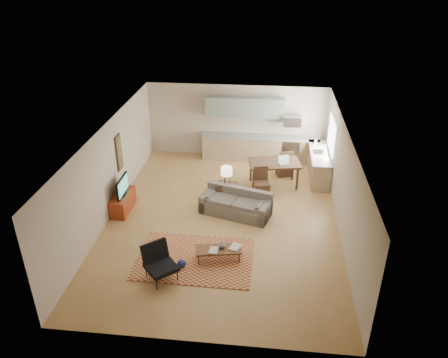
# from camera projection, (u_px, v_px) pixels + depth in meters

# --- Properties ---
(room) EXTENTS (9.00, 9.00, 9.00)m
(room) POSITION_uv_depth(u_px,v_px,m) (223.00, 178.00, 11.98)
(room) COLOR #A97C44
(room) RESTS_ON ground
(kitchen_counter_back) EXTENTS (4.26, 0.64, 0.92)m
(kitchen_counter_back) POSITION_uv_depth(u_px,v_px,m) (260.00, 148.00, 15.99)
(kitchen_counter_back) COLOR tan
(kitchen_counter_back) RESTS_ON ground
(kitchen_counter_right) EXTENTS (0.64, 2.26, 0.92)m
(kitchen_counter_right) POSITION_uv_depth(u_px,v_px,m) (319.00, 165.00, 14.75)
(kitchen_counter_right) COLOR tan
(kitchen_counter_right) RESTS_ON ground
(kitchen_range) EXTENTS (0.62, 0.62, 0.90)m
(kitchen_range) POSITION_uv_depth(u_px,v_px,m) (290.00, 150.00, 15.89)
(kitchen_range) COLOR #A5A8AD
(kitchen_range) RESTS_ON ground
(kitchen_microwave) EXTENTS (0.62, 0.40, 0.35)m
(kitchen_microwave) POSITION_uv_depth(u_px,v_px,m) (292.00, 121.00, 15.39)
(kitchen_microwave) COLOR #A5A8AD
(kitchen_microwave) RESTS_ON room
(upper_cabinets) EXTENTS (2.80, 0.34, 0.70)m
(upper_cabinets) POSITION_uv_depth(u_px,v_px,m) (245.00, 107.00, 15.49)
(upper_cabinets) COLOR gray
(upper_cabinets) RESTS_ON room
(window_right) EXTENTS (0.02, 1.40, 1.05)m
(window_right) POSITION_uv_depth(u_px,v_px,m) (331.00, 135.00, 14.22)
(window_right) COLOR white
(window_right) RESTS_ON room
(wall_art_left) EXTENTS (0.06, 0.42, 1.10)m
(wall_art_left) POSITION_uv_depth(u_px,v_px,m) (119.00, 152.00, 12.99)
(wall_art_left) COLOR brown
(wall_art_left) RESTS_ON room
(triptych) EXTENTS (1.70, 0.04, 0.50)m
(triptych) POSITION_uv_depth(u_px,v_px,m) (234.00, 111.00, 15.74)
(triptych) COLOR beige
(triptych) RESTS_ON room
(rug) EXTENTS (2.91, 2.03, 0.02)m
(rug) POSITION_uv_depth(u_px,v_px,m) (195.00, 259.00, 10.97)
(rug) COLOR #97371C
(rug) RESTS_ON floor
(sofa) EXTENTS (2.28, 1.48, 0.73)m
(sofa) POSITION_uv_depth(u_px,v_px,m) (236.00, 203.00, 12.68)
(sofa) COLOR #5C554B
(sofa) RESTS_ON floor
(coffee_table) EXTENTS (1.21, 0.66, 0.35)m
(coffee_table) POSITION_uv_depth(u_px,v_px,m) (218.00, 254.00, 10.86)
(coffee_table) COLOR #513016
(coffee_table) RESTS_ON floor
(book_a) EXTENTS (0.26, 0.32, 0.03)m
(book_a) POSITION_uv_depth(u_px,v_px,m) (209.00, 250.00, 10.72)
(book_a) COLOR maroon
(book_a) RESTS_ON coffee_table
(book_b) EXTENTS (0.46, 0.49, 0.02)m
(book_b) POSITION_uv_depth(u_px,v_px,m) (231.00, 246.00, 10.88)
(book_b) COLOR navy
(book_b) RESTS_ON coffee_table
(vase) EXTENTS (0.23, 0.23, 0.18)m
(vase) POSITION_uv_depth(u_px,v_px,m) (222.00, 244.00, 10.79)
(vase) COLOR black
(vase) RESTS_ON coffee_table
(armchair) EXTENTS (1.07, 1.07, 0.87)m
(armchair) POSITION_uv_depth(u_px,v_px,m) (161.00, 264.00, 10.12)
(armchair) COLOR black
(armchair) RESTS_ON floor
(tv_credenza) EXTENTS (0.45, 1.18, 0.54)m
(tv_credenza) POSITION_uv_depth(u_px,v_px,m) (123.00, 202.00, 12.92)
(tv_credenza) COLOR maroon
(tv_credenza) RESTS_ON floor
(tv) EXTENTS (0.09, 0.90, 0.54)m
(tv) POSITION_uv_depth(u_px,v_px,m) (122.00, 186.00, 12.66)
(tv) COLOR black
(tv) RESTS_ON tv_credenza
(console_table) EXTENTS (0.65, 0.48, 0.70)m
(console_table) POSITION_uv_depth(u_px,v_px,m) (226.00, 194.00, 13.21)
(console_table) COLOR #3C271A
(console_table) RESTS_ON floor
(table_lamp) EXTENTS (0.34, 0.34, 0.56)m
(table_lamp) POSITION_uv_depth(u_px,v_px,m) (227.00, 175.00, 12.92)
(table_lamp) COLOR beige
(table_lamp) RESTS_ON console_table
(dining_table) EXTENTS (1.77, 1.21, 0.83)m
(dining_table) POSITION_uv_depth(u_px,v_px,m) (274.00, 174.00, 14.26)
(dining_table) COLOR #3C271A
(dining_table) RESTS_ON floor
(dining_chair_near) EXTENTS (0.55, 0.56, 0.95)m
(dining_chair_near) POSITION_uv_depth(u_px,v_px,m) (262.00, 183.00, 13.58)
(dining_chair_near) COLOR #3C271A
(dining_chair_near) RESTS_ON floor
(dining_chair_far) EXTENTS (0.59, 0.61, 0.97)m
(dining_chair_far) POSITION_uv_depth(u_px,v_px,m) (284.00, 162.00, 14.88)
(dining_chair_far) COLOR #3C271A
(dining_chair_far) RESTS_ON floor
(laptop) EXTENTS (0.42, 0.36, 0.26)m
(laptop) POSITION_uv_depth(u_px,v_px,m) (285.00, 160.00, 13.88)
(laptop) COLOR #A5A8AD
(laptop) RESTS_ON dining_table
(soap_bottle) EXTENTS (0.09, 0.09, 0.19)m
(soap_bottle) POSITION_uv_depth(u_px,v_px,m) (316.00, 141.00, 15.16)
(soap_bottle) COLOR beige
(soap_bottle) RESTS_ON kitchen_counter_right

